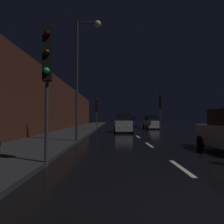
{
  "coord_description": "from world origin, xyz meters",
  "views": [
    {
      "loc": [
        -2.31,
        -3.54,
        1.67
      ],
      "look_at": [
        -2.3,
        12.59,
        2.17
      ],
      "focal_mm": 31.16,
      "sensor_mm": 36.0,
      "label": 1
    }
  ],
  "objects_px": {
    "traffic_light_near_left": "(47,65)",
    "car_distant_taillights": "(132,122)",
    "traffic_light_far_left": "(97,107)",
    "streetlamp_overhead": "(83,63)",
    "car_parked_right_far": "(151,123)",
    "traffic_light_far_right": "(160,104)",
    "car_approaching_headlights": "(123,124)"
  },
  "relations": [
    {
      "from": "traffic_light_near_left",
      "to": "streetlamp_overhead",
      "type": "height_order",
      "value": "streetlamp_overhead"
    },
    {
      "from": "traffic_light_near_left",
      "to": "car_distant_taillights",
      "type": "relative_size",
      "value": 1.23
    },
    {
      "from": "traffic_light_far_left",
      "to": "streetlamp_overhead",
      "type": "distance_m",
      "value": 14.48
    },
    {
      "from": "car_distant_taillights",
      "to": "traffic_light_near_left",
      "type": "bearing_deg",
      "value": 169.03
    },
    {
      "from": "traffic_light_far_left",
      "to": "car_parked_right_far",
      "type": "bearing_deg",
      "value": 95.68
    },
    {
      "from": "traffic_light_near_left",
      "to": "car_approaching_headlights",
      "type": "height_order",
      "value": "traffic_light_near_left"
    },
    {
      "from": "streetlamp_overhead",
      "to": "car_parked_right_far",
      "type": "distance_m",
      "value": 19.25
    },
    {
      "from": "traffic_light_far_right",
      "to": "car_approaching_headlights",
      "type": "relative_size",
      "value": 1.14
    },
    {
      "from": "car_approaching_headlights",
      "to": "traffic_light_far_left",
      "type": "bearing_deg",
      "value": -143.27
    },
    {
      "from": "traffic_light_far_left",
      "to": "car_approaching_headlights",
      "type": "distance_m",
      "value": 6.19
    },
    {
      "from": "car_parked_right_far",
      "to": "traffic_light_near_left",
      "type": "bearing_deg",
      "value": 160.48
    },
    {
      "from": "traffic_light_far_left",
      "to": "car_approaching_headlights",
      "type": "bearing_deg",
      "value": 24.52
    },
    {
      "from": "car_distant_taillights",
      "to": "car_parked_right_far",
      "type": "relative_size",
      "value": 0.96
    },
    {
      "from": "traffic_light_far_right",
      "to": "streetlamp_overhead",
      "type": "xyz_separation_m",
      "value": [
        -8.74,
        -14.13,
        1.72
      ]
    },
    {
      "from": "car_approaching_headlights",
      "to": "car_distant_taillights",
      "type": "bearing_deg",
      "value": 170.57
    },
    {
      "from": "streetlamp_overhead",
      "to": "car_approaching_headlights",
      "type": "distance_m",
      "value": 11.13
    },
    {
      "from": "traffic_light_far_right",
      "to": "traffic_light_far_left",
      "type": "bearing_deg",
      "value": -80.56
    },
    {
      "from": "car_parked_right_far",
      "to": "streetlamp_overhead",
      "type": "bearing_deg",
      "value": 154.9
    },
    {
      "from": "traffic_light_far_right",
      "to": "traffic_light_far_left",
      "type": "height_order",
      "value": "traffic_light_far_right"
    },
    {
      "from": "traffic_light_near_left",
      "to": "car_approaching_headlights",
      "type": "bearing_deg",
      "value": 153.45
    },
    {
      "from": "traffic_light_far_right",
      "to": "streetlamp_overhead",
      "type": "distance_m",
      "value": 16.7
    },
    {
      "from": "car_approaching_headlights",
      "to": "car_parked_right_far",
      "type": "height_order",
      "value": "car_approaching_headlights"
    },
    {
      "from": "traffic_light_far_left",
      "to": "streetlamp_overhead",
      "type": "xyz_separation_m",
      "value": [
        0.21,
        -14.33,
        2.1
      ]
    },
    {
      "from": "traffic_light_far_left",
      "to": "car_parked_right_far",
      "type": "height_order",
      "value": "traffic_light_far_left"
    },
    {
      "from": "traffic_light_far_left",
      "to": "car_distant_taillights",
      "type": "relative_size",
      "value": 1.16
    },
    {
      "from": "car_parked_right_far",
      "to": "traffic_light_far_left",
      "type": "bearing_deg",
      "value": 107.88
    },
    {
      "from": "traffic_light_near_left",
      "to": "streetlamp_overhead",
      "type": "distance_m",
      "value": 6.61
    },
    {
      "from": "traffic_light_far_left",
      "to": "car_approaching_headlights",
      "type": "relative_size",
      "value": 1.03
    },
    {
      "from": "traffic_light_far_right",
      "to": "car_distant_taillights",
      "type": "bearing_deg",
      "value": -154.87
    },
    {
      "from": "car_approaching_headlights",
      "to": "traffic_light_far_right",
      "type": "bearing_deg",
      "value": 128.74
    },
    {
      "from": "traffic_light_near_left",
      "to": "car_distant_taillights",
      "type": "xyz_separation_m",
      "value": [
        6.15,
        31.74,
        -2.62
      ]
    },
    {
      "from": "traffic_light_far_left",
      "to": "traffic_light_near_left",
      "type": "distance_m",
      "value": 20.66
    }
  ]
}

